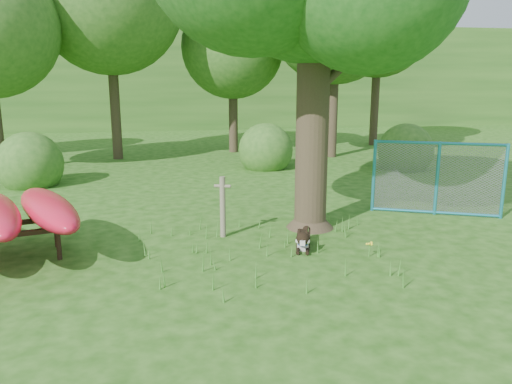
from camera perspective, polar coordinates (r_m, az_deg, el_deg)
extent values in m
plane|color=#1B490E|center=(7.79, 0.20, -9.20)|extent=(80.00, 80.00, 0.00)
cylinder|color=#32271B|center=(9.69, 6.52, 10.10)|extent=(0.67, 0.67, 4.95)
cone|color=#32271B|center=(10.05, 6.20, -2.68)|extent=(1.01, 1.01, 0.49)
cylinder|color=#32271B|center=(9.91, 9.94, 14.06)|extent=(1.35, 0.72, 1.05)
cylinder|color=#32271B|center=(9.73, 3.42, 16.58)|extent=(1.11, 0.66, 1.01)
cylinder|color=#68604E|center=(9.34, -3.82, -1.73)|extent=(0.14, 0.14, 1.16)
cylinder|color=#68604E|center=(9.25, -3.86, 0.68)|extent=(0.31, 0.17, 0.06)
cylinder|color=black|center=(8.86, -21.62, -5.66)|extent=(0.10, 0.10, 0.50)
cylinder|color=black|center=(9.52, -21.85, -4.42)|extent=(0.10, 0.10, 0.50)
ellipsoid|color=red|center=(9.05, -22.65, -1.78)|extent=(1.83, 3.01, 0.48)
cube|color=black|center=(8.99, 5.44, -5.46)|extent=(0.41, 0.67, 0.21)
cube|color=beige|center=(8.74, 5.39, -6.06)|extent=(0.23, 0.18, 0.20)
sphere|color=black|center=(8.54, 5.37, -5.33)|extent=(0.23, 0.23, 0.23)
cube|color=beige|center=(8.45, 5.34, -5.79)|extent=(0.12, 0.15, 0.08)
sphere|color=beige|center=(8.53, 4.88, -5.58)|extent=(0.11, 0.11, 0.11)
sphere|color=beige|center=(8.53, 5.85, -5.61)|extent=(0.11, 0.11, 0.11)
cone|color=black|center=(8.53, 4.98, -4.45)|extent=(0.12, 0.12, 0.11)
cone|color=black|center=(8.53, 5.82, -4.47)|extent=(0.09, 0.10, 0.11)
cylinder|color=black|center=(8.64, 4.81, -6.67)|extent=(0.14, 0.27, 0.06)
cylinder|color=black|center=(8.63, 5.89, -6.70)|extent=(0.14, 0.27, 0.06)
sphere|color=black|center=(9.29, 5.80, -4.29)|extent=(0.14, 0.14, 0.14)
torus|color=#183DB4|center=(8.62, 5.38, -5.52)|extent=(0.23, 0.13, 0.22)
cylinder|color=teal|center=(11.45, 13.31, 1.83)|extent=(0.10, 0.10, 1.61)
cylinder|color=teal|center=(11.51, 19.99, 1.46)|extent=(0.10, 0.10, 1.61)
cylinder|color=teal|center=(11.73, 26.51, 1.07)|extent=(0.10, 0.10, 1.61)
cylinder|color=teal|center=(11.39, 20.29, 5.25)|extent=(2.46, 1.19, 0.06)
cylinder|color=teal|center=(11.67, 19.71, -2.20)|extent=(2.46, 1.19, 0.06)
plane|color=gray|center=(11.51, 19.99, 1.46)|extent=(2.43, 1.13, 2.68)
cylinder|color=#3F802A|center=(8.62, 12.82, -6.51)|extent=(0.02, 0.02, 0.23)
sphere|color=yellow|center=(8.58, 12.86, -5.80)|extent=(0.04, 0.04, 0.04)
sphere|color=yellow|center=(8.62, 13.06, -5.66)|extent=(0.04, 0.04, 0.04)
sphere|color=yellow|center=(8.60, 12.55, -5.83)|extent=(0.04, 0.04, 0.04)
sphere|color=yellow|center=(8.57, 13.09, -5.86)|extent=(0.04, 0.04, 0.04)
sphere|color=yellow|center=(8.55, 12.79, -5.79)|extent=(0.04, 0.04, 0.04)
cylinder|color=#32271B|center=(19.16, -15.93, 11.46)|extent=(0.36, 0.36, 5.25)
cylinder|color=#32271B|center=(20.31, -2.63, 10.00)|extent=(0.36, 0.36, 3.85)
sphere|color=#2C5B1D|center=(20.33, -2.70, 16.21)|extent=(4.00, 4.00, 4.00)
cylinder|color=#32271B|center=(19.18, 8.84, 11.06)|extent=(0.36, 0.36, 4.76)
sphere|color=#2C5B1D|center=(19.30, 9.13, 19.16)|extent=(4.80, 4.80, 4.80)
cylinder|color=#32271B|center=(23.08, 13.50, 11.31)|extent=(0.36, 0.36, 4.90)
sphere|color=#2C5B1D|center=(23.19, 13.88, 18.23)|extent=(4.60, 4.60, 4.60)
sphere|color=#2C5B1D|center=(15.31, -24.22, 0.69)|extent=(1.80, 1.80, 1.80)
sphere|color=#2C5B1D|center=(17.26, 16.59, 2.55)|extent=(1.80, 1.80, 1.80)
sphere|color=#2C5B1D|center=(16.69, 1.09, 2.75)|extent=(1.80, 1.80, 1.80)
cube|color=#2C5B1D|center=(35.11, -8.71, 12.81)|extent=(80.00, 12.00, 6.00)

